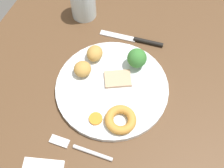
% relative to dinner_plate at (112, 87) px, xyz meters
% --- Properties ---
extents(dining_table, '(1.20, 0.84, 0.04)m').
position_rel_dinner_plate_xyz_m(dining_table, '(-0.03, -0.02, -0.02)').
color(dining_table, brown).
rests_on(dining_table, ground).
extents(dinner_plate, '(0.29, 0.29, 0.01)m').
position_rel_dinner_plate_xyz_m(dinner_plate, '(0.00, 0.00, 0.00)').
color(dinner_plate, white).
rests_on(dinner_plate, dining_table).
extents(meat_slice_main, '(0.07, 0.08, 0.01)m').
position_rel_dinner_plate_xyz_m(meat_slice_main, '(0.02, -0.01, 0.01)').
color(meat_slice_main, tan).
rests_on(meat_slice_main, dinner_plate).
extents(yorkshire_pudding, '(0.07, 0.07, 0.02)m').
position_rel_dinner_plate_xyz_m(yorkshire_pudding, '(-0.08, -0.05, 0.02)').
color(yorkshire_pudding, '#C68938').
rests_on(yorkshire_pudding, dinner_plate).
extents(roast_potato_left, '(0.05, 0.04, 0.04)m').
position_rel_dinner_plate_xyz_m(roast_potato_left, '(0.07, 0.07, 0.03)').
color(roast_potato_left, '#BC8C42').
rests_on(roast_potato_left, dinner_plate).
extents(roast_potato_right, '(0.06, 0.06, 0.04)m').
position_rel_dinner_plate_xyz_m(roast_potato_right, '(0.01, 0.08, 0.02)').
color(roast_potato_right, '#BC8C42').
rests_on(roast_potato_right, dinner_plate).
extents(carrot_coin_front, '(0.03, 0.03, 0.01)m').
position_rel_dinner_plate_xyz_m(carrot_coin_front, '(-0.10, 0.00, 0.01)').
color(carrot_coin_front, orange).
rests_on(carrot_coin_front, dinner_plate).
extents(broccoli_floret, '(0.05, 0.05, 0.06)m').
position_rel_dinner_plate_xyz_m(broccoli_floret, '(0.08, -0.04, 0.04)').
color(broccoli_floret, '#8CB766').
rests_on(broccoli_floret, dinner_plate).
extents(fork, '(0.02, 0.15, 0.01)m').
position_rel_dinner_plate_xyz_m(fork, '(-0.17, 0.02, -0.00)').
color(fork, silver).
rests_on(fork, dining_table).
extents(knife, '(0.03, 0.19, 0.01)m').
position_rel_dinner_plate_xyz_m(knife, '(0.17, -0.01, -0.00)').
color(knife, black).
rests_on(knife, dining_table).
extents(water_glass, '(0.07, 0.07, 0.10)m').
position_rel_dinner_plate_xyz_m(water_glass, '(0.22, 0.17, 0.04)').
color(water_glass, silver).
rests_on(water_glass, dining_table).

